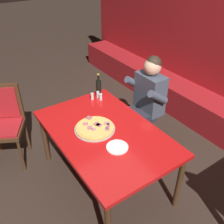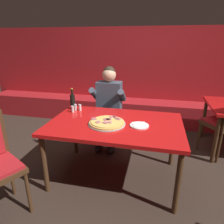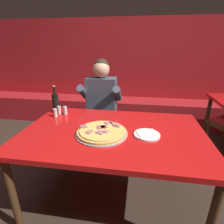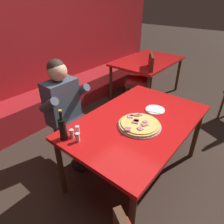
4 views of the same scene
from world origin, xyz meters
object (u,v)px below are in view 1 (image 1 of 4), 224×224
object	(u,v)px
main_dining_table	(105,136)
beer_bottle	(99,87)
dining_chair_far_right	(4,119)
diner_seated_blue_shirt	(144,101)
shaker_red_pepper_flakes	(98,95)
shaker_parmesan	(92,97)
plate_white_paper	(117,147)
shaker_oregano	(101,97)
pizza	(95,128)

from	to	relation	value
main_dining_table	beer_bottle	distance (m)	0.77
beer_bottle	dining_chair_far_right	distance (m)	1.21
beer_bottle	diner_seated_blue_shirt	distance (m)	0.60
shaker_red_pepper_flakes	diner_seated_blue_shirt	bearing A→B (deg)	55.06
main_dining_table	shaker_parmesan	bearing A→B (deg)	160.62
main_dining_table	shaker_red_pepper_flakes	distance (m)	0.69
diner_seated_blue_shirt	shaker_red_pepper_flakes	bearing A→B (deg)	-124.94
plate_white_paper	diner_seated_blue_shirt	xyz separation A→B (m)	(-0.56, 0.82, -0.05)
plate_white_paper	shaker_parmesan	size ratio (longest dim) A/B	2.44
beer_bottle	shaker_red_pepper_flakes	distance (m)	0.10
main_dining_table	dining_chair_far_right	distance (m)	1.30
shaker_oregano	main_dining_table	bearing A→B (deg)	-28.49
main_dining_table	shaker_oregano	world-z (taller)	shaker_oregano
pizza	diner_seated_blue_shirt	xyz separation A→B (m)	(-0.20, 0.85, -0.06)
main_dining_table	plate_white_paper	size ratio (longest dim) A/B	7.28
main_dining_table	dining_chair_far_right	bearing A→B (deg)	-142.91
main_dining_table	plate_white_paper	xyz separation A→B (m)	(0.28, -0.04, 0.08)
pizza	plate_white_paper	size ratio (longest dim) A/B	2.02
beer_bottle	shaker_oregano	bearing A→B (deg)	-21.10
plate_white_paper	diner_seated_blue_shirt	world-z (taller)	diner_seated_blue_shirt
shaker_oregano	dining_chair_far_right	size ratio (longest dim) A/B	0.09
shaker_parmesan	diner_seated_blue_shirt	world-z (taller)	diner_seated_blue_shirt
beer_bottle	shaker_red_pepper_flakes	size ratio (longest dim) A/B	3.40
shaker_oregano	shaker_parmesan	xyz separation A→B (m)	(-0.07, -0.08, 0.00)
plate_white_paper	main_dining_table	bearing A→B (deg)	171.71
shaker_oregano	dining_chair_far_right	bearing A→B (deg)	-114.25
diner_seated_blue_shirt	dining_chair_far_right	distance (m)	1.74
main_dining_table	shaker_red_pepper_flakes	size ratio (longest dim) A/B	17.78
pizza	shaker_red_pepper_flakes	xyz separation A→B (m)	(-0.53, 0.37, 0.02)
beer_bottle	shaker_oregano	world-z (taller)	beer_bottle
shaker_parmesan	diner_seated_blue_shirt	distance (m)	0.66
beer_bottle	shaker_parmesan	distance (m)	0.15
plate_white_paper	shaker_red_pepper_flakes	distance (m)	0.96
pizza	shaker_red_pepper_flakes	world-z (taller)	shaker_red_pepper_flakes
dining_chair_far_right	diner_seated_blue_shirt	bearing A→B (deg)	64.18
main_dining_table	shaker_oregano	distance (m)	0.63
main_dining_table	shaker_red_pepper_flakes	bearing A→B (deg)	154.17
beer_bottle	shaker_parmesan	xyz separation A→B (m)	(0.05, -0.13, -0.07)
shaker_oregano	diner_seated_blue_shirt	bearing A→B (deg)	60.79
main_dining_table	beer_bottle	bearing A→B (deg)	152.78
shaker_red_pepper_flakes	diner_seated_blue_shirt	world-z (taller)	diner_seated_blue_shirt
beer_bottle	diner_seated_blue_shirt	xyz separation A→B (m)	(0.39, 0.43, -0.15)
pizza	shaker_red_pepper_flakes	distance (m)	0.65
dining_chair_far_right	shaker_parmesan	bearing A→B (deg)	67.46
shaker_oregano	dining_chair_far_right	world-z (taller)	dining_chair_far_right
plate_white_paper	shaker_parmesan	bearing A→B (deg)	163.97
plate_white_paper	shaker_oregano	bearing A→B (deg)	157.81
shaker_oregano	dining_chair_far_right	xyz separation A→B (m)	(-0.49, -1.08, -0.19)
main_dining_table	pizza	bearing A→B (deg)	-140.70
plate_white_paper	dining_chair_far_right	distance (m)	1.52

